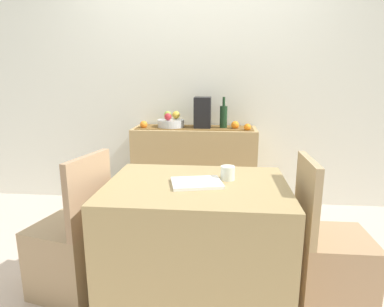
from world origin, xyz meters
name	(u,v)px	position (x,y,z in m)	size (l,w,h in m)	color
ground_plane	(184,256)	(0.00, 0.00, -0.01)	(6.40, 6.40, 0.02)	beige
room_wall_rear	(197,75)	(0.00, 1.18, 1.35)	(6.40, 0.06, 2.70)	silver
sideboard_console	(194,169)	(0.00, 0.92, 0.42)	(1.20, 0.42, 0.84)	tan
table_runner	(195,128)	(0.00, 0.92, 0.85)	(1.13, 0.32, 0.01)	brown
fruit_bowl	(171,123)	(-0.23, 0.92, 0.89)	(0.26, 0.26, 0.07)	silver
apple_right	(168,115)	(-0.28, 0.99, 0.96)	(0.08, 0.08, 0.08)	#86A23F
apple_center	(168,117)	(-0.25, 0.86, 0.96)	(0.07, 0.07, 0.07)	#B2262E
apple_rear	(176,115)	(-0.19, 0.99, 0.96)	(0.08, 0.08, 0.08)	gold
wine_bottle	(224,116)	(0.28, 0.92, 0.96)	(0.07, 0.07, 0.30)	#19361D
coffee_maker	(203,113)	(0.08, 0.92, 0.99)	(0.16, 0.18, 0.30)	black
orange_loose_near_bowl	(247,127)	(0.50, 0.80, 0.88)	(0.07, 0.07, 0.07)	orange
orange_loose_far	(235,125)	(0.39, 0.89, 0.88)	(0.08, 0.08, 0.08)	orange
orange_loose_mid	(144,125)	(-0.49, 0.85, 0.88)	(0.07, 0.07, 0.07)	orange
dining_table	(196,242)	(0.13, -0.48, 0.37)	(1.04, 0.78, 0.74)	tan
open_book	(197,183)	(0.13, -0.49, 0.75)	(0.28, 0.21, 0.02)	white
coffee_cup	(228,173)	(0.31, -0.39, 0.78)	(0.08, 0.08, 0.08)	silver
chair_near_window	(72,252)	(-0.65, -0.48, 0.27)	(0.48, 0.48, 0.90)	tan
chair_by_corner	(330,265)	(0.91, -0.48, 0.27)	(0.40, 0.40, 0.90)	tan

